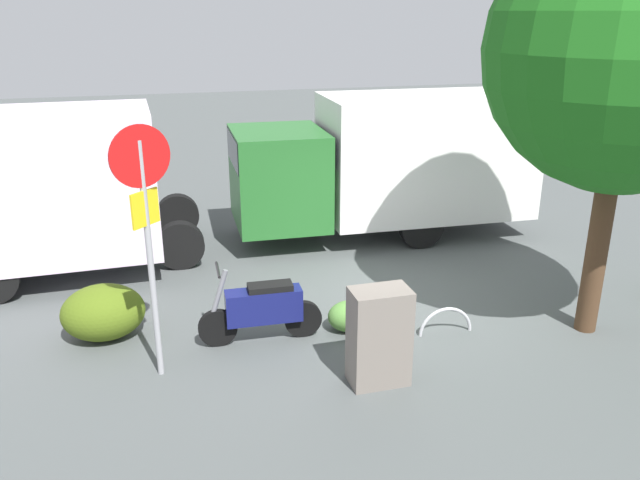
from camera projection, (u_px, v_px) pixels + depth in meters
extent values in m
plane|color=#4A4F4F|center=(392.00, 307.00, 10.35)|extent=(60.00, 60.00, 0.00)
cylinder|color=black|center=(390.00, 200.00, 14.55)|extent=(0.91, 0.29, 0.90)
cylinder|color=black|center=(421.00, 226.00, 12.81)|extent=(0.91, 0.29, 0.90)
cylinder|color=black|center=(178.00, 215.00, 13.51)|extent=(0.91, 0.29, 0.90)
cylinder|color=black|center=(180.00, 245.00, 11.77)|extent=(0.91, 0.29, 0.90)
cube|color=white|center=(425.00, 155.00, 13.34)|extent=(4.38, 2.37, 2.50)
cube|color=#266729|center=(279.00, 177.00, 12.76)|extent=(1.88, 2.17, 1.90)
cube|color=black|center=(278.00, 148.00, 12.55)|extent=(1.89, 2.01, 0.60)
cylinder|color=black|center=(9.00, 240.00, 12.06)|extent=(0.90, 0.27, 0.90)
cube|color=white|center=(13.00, 186.00, 10.88)|extent=(4.80, 2.28, 2.53)
cylinder|color=black|center=(218.00, 328.00, 9.06)|extent=(0.56, 0.12, 0.56)
cylinder|color=black|center=(303.00, 319.00, 9.33)|extent=(0.56, 0.12, 0.56)
cube|color=navy|center=(264.00, 306.00, 9.11)|extent=(1.11, 0.37, 0.48)
cube|color=black|center=(270.00, 288.00, 9.04)|extent=(0.65, 0.31, 0.12)
cylinder|color=slate|center=(219.00, 293.00, 8.89)|extent=(0.29, 0.08, 0.69)
cylinder|color=black|center=(218.00, 270.00, 8.77)|extent=(0.06, 0.55, 0.04)
cylinder|color=#9E9EA3|center=(151.00, 264.00, 7.91)|extent=(0.08, 0.08, 3.14)
cylinder|color=red|center=(140.00, 156.00, 7.42)|extent=(0.71, 0.32, 0.76)
cube|color=yellow|center=(145.00, 208.00, 7.64)|extent=(0.33, 0.33, 0.44)
cylinder|color=#47301E|center=(598.00, 244.00, 9.17)|extent=(0.31, 0.31, 2.76)
sphere|color=#1C6419|center=(629.00, 50.00, 8.24)|extent=(3.78, 3.78, 3.78)
cube|color=slate|center=(379.00, 337.00, 8.05)|extent=(0.76, 0.48, 1.31)
torus|color=#B7B7BC|center=(445.00, 333.00, 9.50)|extent=(0.85, 0.09, 0.85)
ellipsoid|color=#4F8237|center=(350.00, 316.00, 9.53)|extent=(0.67, 0.55, 0.46)
ellipsoid|color=#4B6217|center=(103.00, 312.00, 9.25)|extent=(1.20, 0.98, 0.82)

